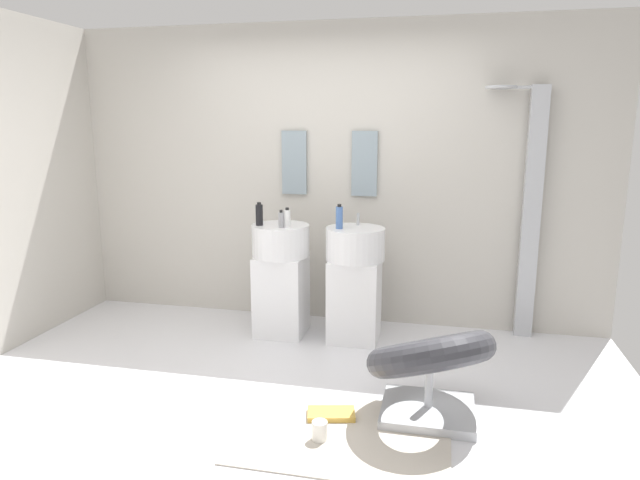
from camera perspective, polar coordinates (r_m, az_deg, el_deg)
name	(u,v)px	position (r m, az deg, el deg)	size (l,w,h in m)	color
ground_plane	(279,401)	(3.83, -4.15, -15.97)	(4.80, 3.60, 0.04)	silver
rear_partition	(331,176)	(5.01, 1.07, 6.53)	(4.80, 0.10, 2.60)	beige
pedestal_sink_left	(281,276)	(4.72, -3.95, -3.65)	(0.47, 0.47, 1.04)	white
pedestal_sink_right	(355,280)	(4.59, 3.55, -4.10)	(0.47, 0.47, 1.04)	white
vanity_mirror_left	(294,163)	(5.00, -2.62, 7.84)	(0.22, 0.03, 0.55)	#8C9EA8
vanity_mirror_right	(365,164)	(4.88, 4.53, 7.71)	(0.22, 0.03, 0.55)	#8C9EA8
shower_column	(530,209)	(4.86, 20.48, 3.00)	(0.49, 0.24, 2.05)	#B7BABF
lounge_chair	(430,362)	(3.52, 11.07, -12.04)	(1.10, 1.10, 0.65)	#B7BABF
area_rug	(343,434)	(3.43, 2.35, -19.04)	(1.21, 0.87, 0.01)	beige
magazine_ochre	(331,414)	(3.58, 1.15, -17.19)	(0.29, 0.16, 0.03)	gold
coffee_mug	(320,431)	(3.34, -0.03, -18.74)	(0.09, 0.09, 0.11)	white
soap_bottle_grey	(281,220)	(4.50, -3.95, 2.08)	(0.04, 0.04, 0.14)	#99999E
soap_bottle_blue	(339,217)	(4.44, 1.97, 2.31)	(0.06, 0.06, 0.20)	#4C72B7
soap_bottle_black	(259,215)	(4.60, -6.17, 2.57)	(0.06, 0.06, 0.19)	black
soap_bottle_green	(340,221)	(4.49, 2.03, 1.98)	(0.05, 0.05, 0.13)	#59996B
soap_bottle_white	(287,218)	(4.50, -3.34, 2.21)	(0.05, 0.05, 0.16)	white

